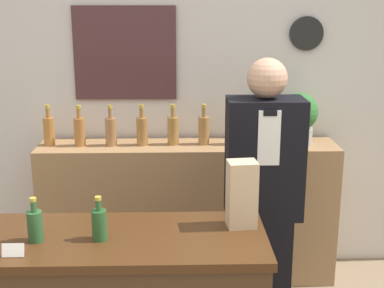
% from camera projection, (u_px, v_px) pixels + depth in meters
% --- Properties ---
extents(back_wall, '(5.20, 0.09, 2.70)m').
position_uv_depth(back_wall, '(175.00, 84.00, 3.76)').
color(back_wall, silver).
rests_on(back_wall, ground_plane).
extents(back_shelf, '(2.03, 0.38, 0.98)m').
position_uv_depth(back_shelf, '(188.00, 212.00, 3.75)').
color(back_shelf, '#9E754C').
rests_on(back_shelf, ground_plane).
extents(shopkeeper, '(0.41, 0.26, 1.64)m').
position_uv_depth(shopkeeper, '(263.00, 205.00, 2.98)').
color(shopkeeper, black).
rests_on(shopkeeper, ground_plane).
extents(potted_plant, '(0.26, 0.26, 0.35)m').
position_uv_depth(potted_plant, '(299.00, 117.00, 3.58)').
color(potted_plant, '#9E998E').
rests_on(potted_plant, back_shelf).
extents(paper_bag, '(0.14, 0.12, 0.31)m').
position_uv_depth(paper_bag, '(242.00, 194.00, 2.45)').
color(paper_bag, tan).
rests_on(paper_bag, display_counter).
extents(price_card_right, '(0.09, 0.02, 0.06)m').
position_uv_depth(price_card_right, '(13.00, 250.00, 2.19)').
color(price_card_right, white).
rests_on(price_card_right, display_counter).
extents(counter_bottle_1, '(0.07, 0.07, 0.20)m').
position_uv_depth(counter_bottle_1, '(35.00, 225.00, 2.32)').
color(counter_bottle_1, '#29542D').
rests_on(counter_bottle_1, display_counter).
extents(counter_bottle_2, '(0.07, 0.07, 0.20)m').
position_uv_depth(counter_bottle_2, '(99.00, 224.00, 2.33)').
color(counter_bottle_2, '#275328').
rests_on(counter_bottle_2, display_counter).
extents(shelf_bottle_0, '(0.07, 0.07, 0.28)m').
position_uv_depth(shelf_bottle_0, '(49.00, 130.00, 3.58)').
color(shelf_bottle_0, '#A46A30').
rests_on(shelf_bottle_0, back_shelf).
extents(shelf_bottle_1, '(0.07, 0.07, 0.28)m').
position_uv_depth(shelf_bottle_1, '(80.00, 131.00, 3.57)').
color(shelf_bottle_1, '#A26631').
rests_on(shelf_bottle_1, back_shelf).
extents(shelf_bottle_2, '(0.07, 0.07, 0.28)m').
position_uv_depth(shelf_bottle_2, '(111.00, 130.00, 3.57)').
color(shelf_bottle_2, '#98673E').
rests_on(shelf_bottle_2, back_shelf).
extents(shelf_bottle_3, '(0.07, 0.07, 0.28)m').
position_uv_depth(shelf_bottle_3, '(142.00, 130.00, 3.58)').
color(shelf_bottle_3, olive).
rests_on(shelf_bottle_3, back_shelf).
extents(shelf_bottle_4, '(0.07, 0.07, 0.28)m').
position_uv_depth(shelf_bottle_4, '(173.00, 130.00, 3.60)').
color(shelf_bottle_4, olive).
rests_on(shelf_bottle_4, back_shelf).
extents(shelf_bottle_5, '(0.07, 0.07, 0.28)m').
position_uv_depth(shelf_bottle_5, '(204.00, 129.00, 3.60)').
color(shelf_bottle_5, olive).
rests_on(shelf_bottle_5, back_shelf).
extents(shelf_bottle_6, '(0.07, 0.07, 0.28)m').
position_uv_depth(shelf_bottle_6, '(235.00, 129.00, 3.60)').
color(shelf_bottle_6, olive).
rests_on(shelf_bottle_6, back_shelf).
extents(shelf_bottle_7, '(0.07, 0.07, 0.28)m').
position_uv_depth(shelf_bottle_7, '(265.00, 129.00, 3.62)').
color(shelf_bottle_7, olive).
rests_on(shelf_bottle_7, back_shelf).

